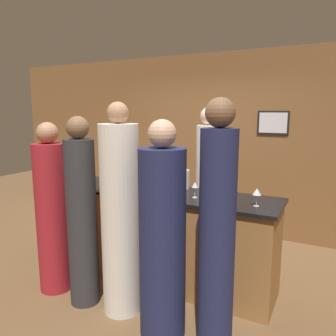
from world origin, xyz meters
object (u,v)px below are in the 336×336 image
guest_2 (217,236)px  guest_4 (82,217)px  wine_bottle_1 (56,175)px  guest_1 (162,240)px  guest_3 (52,214)px  guest_0 (120,218)px  ice_bucket (182,179)px  bartender (208,188)px  wine_bottle_0 (220,192)px

guest_2 → guest_4: bearing=178.5°
wine_bottle_1 → guest_1: bearing=-16.8°
guest_2 → guest_4: size_ratio=1.08×
wine_bottle_1 → guest_2: bearing=-12.9°
guest_3 → wine_bottle_1: size_ratio=5.93×
guest_0 → ice_bucket: 0.98m
guest_3 → guest_2: bearing=-2.7°
bartender → guest_2: guest_2 is taller
wine_bottle_0 → wine_bottle_1: size_ratio=0.99×
bartender → guest_0: (-0.30, -1.51, -0.00)m
guest_2 → wine_bottle_0: bearing=107.0°
guest_2 → wine_bottle_1: bearing=167.1°
bartender → guest_3: bearing=52.3°
guest_1 → wine_bottle_0: (0.28, 0.63, 0.30)m
guest_2 → bartender: bearing=112.8°
guest_3 → wine_bottle_1: 0.64m
guest_2 → ice_bucket: 1.31m
bartender → guest_0: size_ratio=0.98×
guest_0 → guest_4: guest_0 is taller
guest_2 → ice_bucket: guest_2 is taller
guest_3 → guest_4: 0.46m
guest_3 → guest_4: (0.45, -0.05, 0.05)m
guest_1 → wine_bottle_1: size_ratio=6.09×
guest_4 → wine_bottle_0: 1.36m
guest_0 → guest_2: size_ratio=0.99×
bartender → wine_bottle_0: 1.13m
guest_2 → guest_3: guest_2 is taller
bartender → guest_4: bartender is taller
guest_2 → guest_3: size_ratio=1.12×
guest_0 → guest_3: guest_0 is taller
guest_0 → guest_4: bearing=-171.6°
guest_0 → guest_4: (-0.42, -0.06, -0.04)m
guest_3 → guest_4: size_ratio=0.97×
ice_bucket → guest_2: bearing=-53.0°
wine_bottle_0 → guest_0: bearing=-147.1°
guest_1 → wine_bottle_0: bearing=66.1°
guest_4 → wine_bottle_1: size_ratio=6.14×
guest_4 → wine_bottle_1: guest_4 is taller
guest_4 → wine_bottle_0: (1.21, 0.57, 0.27)m
bartender → guest_2: 1.74m
wine_bottle_0 → ice_bucket: wine_bottle_0 is taller
guest_2 → wine_bottle_1: 2.27m
guest_1 → guest_3: size_ratio=1.03×
guest_4 → ice_bucket: guest_4 is taller
guest_1 → guest_4: bearing=176.4°
guest_2 → ice_bucket: bearing=127.0°
bartender → wine_bottle_1: bartender is taller
guest_3 → wine_bottle_0: 1.77m
bartender → guest_3: size_ratio=1.09×
guest_4 → wine_bottle_0: bearing=25.4°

